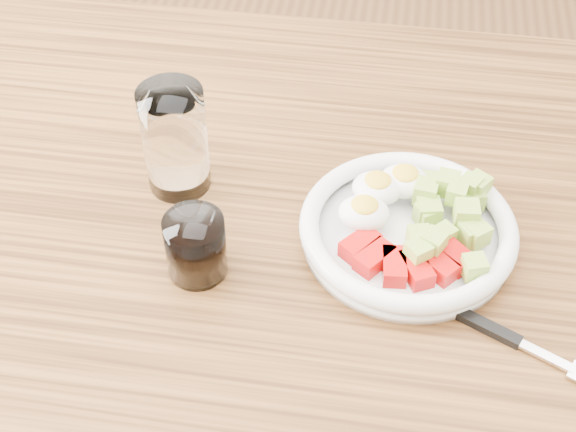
# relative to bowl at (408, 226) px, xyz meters

# --- Properties ---
(dining_table) EXTENTS (1.50, 0.90, 0.77)m
(dining_table) POSITION_rel_bowl_xyz_m (-0.12, -0.02, -0.12)
(dining_table) COLOR brown
(dining_table) RESTS_ON ground
(bowl) EXTENTS (0.23, 0.23, 0.05)m
(bowl) POSITION_rel_bowl_xyz_m (0.00, 0.00, 0.00)
(bowl) COLOR white
(bowl) RESTS_ON dining_table
(fork) EXTENTS (0.18, 0.10, 0.01)m
(fork) POSITION_rel_bowl_xyz_m (0.10, -0.11, -0.02)
(fork) COLOR black
(fork) RESTS_ON dining_table
(water_glass) EXTENTS (0.07, 0.07, 0.13)m
(water_glass) POSITION_rel_bowl_xyz_m (-0.26, 0.05, 0.04)
(water_glass) COLOR white
(water_glass) RESTS_ON dining_table
(coffee_glass) EXTENTS (0.06, 0.06, 0.07)m
(coffee_glass) POSITION_rel_bowl_xyz_m (-0.21, -0.08, 0.01)
(coffee_glass) COLOR white
(coffee_glass) RESTS_ON dining_table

